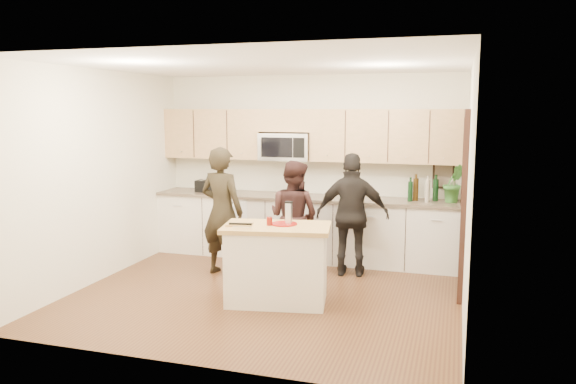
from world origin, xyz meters
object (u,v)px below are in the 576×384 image
(woman_left, at_px, (222,211))
(island, at_px, (277,264))
(toaster, at_px, (207,186))
(woman_right, at_px, (352,215))
(woman_center, at_px, (294,217))

(woman_left, bearing_deg, island, 151.45)
(toaster, distance_m, woman_right, 2.46)
(island, distance_m, woman_right, 1.49)
(toaster, distance_m, woman_left, 1.28)
(woman_right, bearing_deg, woman_left, 8.22)
(island, xyz_separation_m, toaster, (-1.75, 1.92, 0.58))
(island, relative_size, woman_center, 0.86)
(woman_left, distance_m, woman_center, 0.96)
(island, bearing_deg, toaster, 122.50)
(woman_left, xyz_separation_m, woman_right, (1.67, 0.45, -0.04))
(island, xyz_separation_m, woman_center, (-0.17, 1.24, 0.31))
(toaster, distance_m, woman_center, 1.75)
(island, bearing_deg, woman_right, 54.61)
(island, bearing_deg, woman_center, 87.72)
(island, distance_m, woman_left, 1.41)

